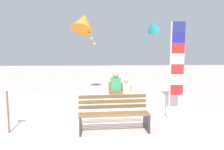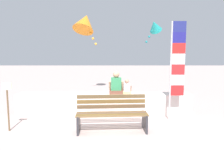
% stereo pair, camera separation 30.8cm
% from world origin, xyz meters
% --- Properties ---
extents(ground_plane, '(40.00, 40.00, 0.00)m').
position_xyz_m(ground_plane, '(0.00, 0.00, 0.00)').
color(ground_plane, '#BBA39D').
extents(seawall_ledge, '(5.51, 0.54, 0.65)m').
position_xyz_m(seawall_ledge, '(0.00, 0.83, 0.33)').
color(seawall_ledge, silver).
rests_on(seawall_ledge, ground).
extents(park_bench, '(1.83, 0.71, 0.88)m').
position_xyz_m(park_bench, '(0.26, -0.59, 0.43)').
color(park_bench, brown).
rests_on(park_bench, ground).
extents(person_adult, '(0.47, 0.34, 0.72)m').
position_xyz_m(person_adult, '(0.40, 0.83, 0.93)').
color(person_adult, brown).
rests_on(person_adult, seawall_ledge).
extents(person_child, '(0.31, 0.22, 0.47)m').
position_xyz_m(person_child, '(0.73, 0.83, 0.83)').
color(person_child, tan).
rests_on(person_child, seawall_ledge).
extents(flag_banner, '(0.42, 0.05, 2.85)m').
position_xyz_m(flag_banner, '(2.08, 0.22, 1.66)').
color(flag_banner, '#B7B7BC').
rests_on(flag_banner, ground).
extents(kite_orange, '(1.00, 1.11, 1.19)m').
position_xyz_m(kite_orange, '(-0.65, 1.49, 2.95)').
color(kite_orange, orange).
extents(kite_teal, '(0.66, 0.70, 0.86)m').
position_xyz_m(kite_teal, '(1.75, 1.74, 2.85)').
color(kite_teal, teal).
extents(sign_post, '(0.24, 0.04, 1.25)m').
position_xyz_m(sign_post, '(-2.36, -0.65, 0.74)').
color(sign_post, brown).
rests_on(sign_post, ground).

